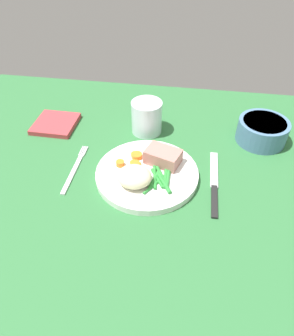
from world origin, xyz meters
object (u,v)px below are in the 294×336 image
napkin (56,124)px  water_glass (147,119)px  knife (214,184)px  salad_bowl (262,130)px  meat_portion (163,157)px  dinner_plate (147,174)px  fork (75,169)px

napkin → water_glass: bearing=3.4°
knife → napkin: (-43.04, 16.45, 0.46)cm
water_glass → salad_bowl: size_ratio=0.69×
water_glass → napkin: water_glass is taller
meat_portion → water_glass: size_ratio=0.90×
dinner_plate → meat_portion: meat_portion is taller
dinner_plate → salad_bowl: (26.86, 17.99, 2.46)cm
fork → napkin: napkin is taller
dinner_plate → napkin: size_ratio=2.09×
dinner_plate → napkin: (-27.96, 16.17, -0.14)cm
fork → meat_portion: bearing=14.8°
water_glass → napkin: size_ratio=0.78×
dinner_plate → water_glass: 18.11cm
salad_bowl → meat_portion: bearing=-148.8°
meat_portion → knife: size_ratio=0.38×
dinner_plate → meat_portion: size_ratio=2.98×
dinner_plate → fork: bearing=-179.1°
meat_portion → fork: meat_portion is taller
meat_portion → fork: size_ratio=0.47×
fork → knife: 32.07cm
fork → water_glass: 23.12cm
meat_portion → salad_bowl: salad_bowl is taller
fork → knife: size_ratio=0.81×
meat_portion → water_glass: bearing=112.9°
salad_bowl → fork: bearing=-157.4°
knife → meat_portion: bearing=160.0°
fork → dinner_plate: bearing=4.7°
knife → napkin: bearing=157.2°
knife → salad_bowl: size_ratio=1.64×
knife → water_glass: water_glass is taller
knife → water_glass: 25.57cm
meat_portion → salad_bowl: (23.74, 14.35, -0.03)cm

